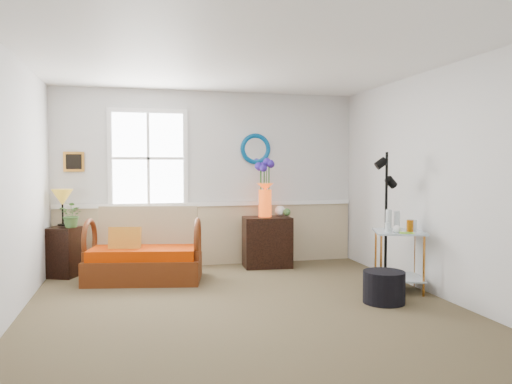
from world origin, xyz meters
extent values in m
cube|color=brown|center=(0.00, 0.00, 0.00)|extent=(4.50, 5.00, 0.01)
cube|color=white|center=(0.00, 0.00, 2.60)|extent=(4.50, 5.00, 0.01)
cube|color=silver|center=(0.00, 2.50, 1.30)|extent=(4.50, 0.01, 2.60)
cube|color=silver|center=(0.00, -2.50, 1.30)|extent=(4.50, 0.01, 2.60)
cube|color=silver|center=(-2.25, 0.00, 1.30)|extent=(0.01, 5.00, 2.60)
cube|color=silver|center=(2.25, 0.00, 1.30)|extent=(0.01, 5.00, 2.60)
cube|color=tan|center=(0.00, 2.48, 0.45)|extent=(4.46, 0.02, 0.90)
cube|color=white|center=(0.00, 2.47, 0.92)|extent=(4.46, 0.04, 0.06)
cube|color=orange|center=(-1.92, 2.48, 1.55)|extent=(0.28, 0.03, 0.28)
torus|color=#045C9C|center=(0.70, 2.48, 1.75)|extent=(0.47, 0.07, 0.47)
imported|color=#457336|center=(-1.91, 2.08, 0.80)|extent=(0.46, 0.47, 0.27)
cylinder|color=black|center=(1.52, -0.05, 0.17)|extent=(0.58, 0.58, 0.35)
camera|label=1|loc=(-1.11, -4.92, 1.49)|focal=35.00mm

